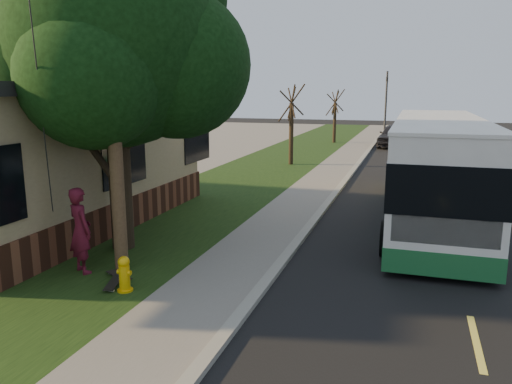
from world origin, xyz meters
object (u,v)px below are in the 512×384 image
(bare_tree_far, at_px, (335,117))
(skateboarder, at_px, (80,230))
(dumpster, at_px, (24,207))
(traffic_signal, at_px, (386,101))
(leafy_tree, at_px, (117,44))
(distant_car, at_px, (395,135))
(bare_tree_near, at_px, (291,126))
(utility_pole, at_px, (110,63))
(transit_bus, at_px, (436,166))
(skateboard_main, at_px, (114,283))
(skateboard_spare, at_px, (119,275))
(fire_hydrant, at_px, (124,274))

(bare_tree_far, distance_m, skateboarder, 29.37)
(dumpster, bearing_deg, traffic_signal, 75.07)
(leafy_tree, bearing_deg, distant_car, 77.82)
(bare_tree_near, relative_size, bare_tree_far, 1.07)
(leafy_tree, xyz_separation_m, distant_car, (5.69, 26.34, -4.34))
(distant_car, bearing_deg, utility_pole, -92.86)
(leafy_tree, distance_m, traffic_signal, 31.76)
(leafy_tree, distance_m, transit_bus, 10.19)
(bare_tree_far, distance_m, skateboard_main, 29.89)
(bare_tree_far, bearing_deg, transit_bus, -73.18)
(skateboard_main, height_order, dumpster, dumpster)
(skateboard_spare, bearing_deg, skateboarder, 174.97)
(skateboarder, height_order, dumpster, skateboarder)
(skateboarder, bearing_deg, bare_tree_near, -62.51)
(utility_pole, height_order, bare_tree_near, utility_pole)
(utility_pole, height_order, skateboard_main, utility_pole)
(fire_hydrant, relative_size, utility_pole, 0.08)
(leafy_tree, relative_size, skateboarder, 4.03)
(skateboarder, height_order, skateboard_main, skateboarder)
(skateboard_main, bearing_deg, fire_hydrant, -24.33)
(fire_hydrant, bearing_deg, bare_tree_far, 90.76)
(bare_tree_far, height_order, skateboard_main, bare_tree_far)
(bare_tree_far, bearing_deg, skateboard_spare, -90.23)
(skateboard_spare, bearing_deg, transit_bus, 49.30)
(transit_bus, bearing_deg, bare_tree_far, 106.82)
(leafy_tree, distance_m, bare_tree_far, 27.56)
(skateboard_spare, relative_size, distant_car, 0.16)
(leafy_tree, height_order, skateboard_spare, leafy_tree)
(bare_tree_far, relative_size, skateboard_main, 4.57)
(traffic_signal, xyz_separation_m, distant_car, (1.02, -5.01, -2.34))
(fire_hydrant, relative_size, traffic_signal, 0.13)
(skateboard_spare, distance_m, distant_car, 28.79)
(leafy_tree, bearing_deg, bare_tree_far, 87.55)
(bare_tree_far, distance_m, dumpster, 27.45)
(bare_tree_near, xyz_separation_m, dumpster, (-4.26, -15.00, -1.39))
(leafy_tree, xyz_separation_m, traffic_signal, (4.67, 31.35, -2.00))
(fire_hydrant, height_order, bare_tree_near, bare_tree_near)
(bare_tree_near, xyz_separation_m, skateboarder, (-0.59, -17.33, -1.11))
(traffic_signal, distance_m, transit_bus, 25.89)
(distant_car, bearing_deg, transit_bus, -77.47)
(leafy_tree, distance_m, skateboard_main, 5.74)
(fire_hydrant, distance_m, traffic_signal, 34.25)
(leafy_tree, xyz_separation_m, dumpster, (-3.59, 0.35, -4.41))
(fire_hydrant, distance_m, skateboard_spare, 0.84)
(skateboarder, distance_m, skateboard_main, 1.52)
(utility_pole, xyz_separation_m, bare_tree_near, (-0.19, 17.01, -2.48))
(bare_tree_far, xyz_separation_m, transit_bus, (6.55, -21.66, -0.29))
(utility_pole, distance_m, skateboard_main, 4.59)
(skateboarder, relative_size, dumpster, 1.01)
(skateboard_spare, bearing_deg, traffic_signal, 83.82)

